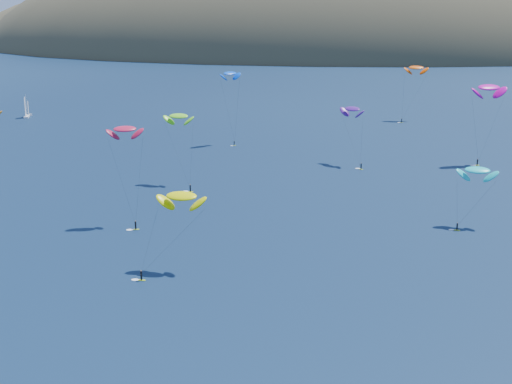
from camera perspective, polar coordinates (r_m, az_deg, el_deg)
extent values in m
ellipsoid|color=#3D3526|center=(635.24, 5.15, 10.28)|extent=(600.00, 300.00, 210.00)
ellipsoid|color=#3D3526|center=(685.73, -8.54, 11.07)|extent=(340.00, 240.00, 120.00)
ellipsoid|color=slate|center=(875.42, -19.45, 11.74)|extent=(240.00, 180.00, 44.00)
cube|color=white|center=(314.27, -17.85, 5.77)|extent=(3.48, 6.90, 0.80)
cylinder|color=white|center=(313.91, -17.89, 6.62)|extent=(0.12, 0.12, 9.34)
cube|color=#BFE018|center=(136.79, -9.15, -6.98)|extent=(1.53, 0.53, 0.08)
cylinder|color=black|center=(136.42, -9.16, -6.62)|extent=(0.35, 0.35, 1.61)
sphere|color=#8C6047|center=(136.07, -9.18, -6.26)|extent=(0.27, 0.27, 0.27)
ellipsoid|color=#EAEB02|center=(137.41, -5.98, -0.32)|extent=(9.57, 4.93, 5.19)
cube|color=#BFE018|center=(191.95, -5.27, 0.03)|extent=(1.59, 0.63, 0.09)
cylinder|color=black|center=(191.68, -5.28, 0.31)|extent=(0.36, 0.36, 1.65)
sphere|color=#8C6047|center=(191.42, -5.29, 0.59)|extent=(0.28, 0.28, 0.28)
ellipsoid|color=#6FE31F|center=(198.45, -6.21, 6.07)|extent=(8.69, 4.81, 4.63)
cube|color=#BFE018|center=(246.27, -1.76, 3.74)|extent=(1.18, 1.07, 0.07)
cylinder|color=black|center=(246.10, -1.76, 3.92)|extent=(0.29, 0.29, 1.32)
sphere|color=#8C6047|center=(245.94, -1.76, 4.09)|extent=(0.22, 0.22, 0.22)
ellipsoid|color=#0048E5|center=(247.17, -2.08, 9.47)|extent=(8.20, 7.70, 4.30)
cube|color=#BFE018|center=(167.79, 15.77, -2.96)|extent=(1.44, 0.61, 0.08)
cylinder|color=black|center=(167.51, 15.79, -2.67)|extent=(0.33, 0.33, 1.49)
sphere|color=#8C6047|center=(167.24, 15.81, -2.39)|extent=(0.25, 0.25, 0.25)
ellipsoid|color=#13C4C2|center=(169.74, 17.31, 1.69)|extent=(9.24, 5.32, 4.87)
cube|color=#BFE018|center=(216.62, 8.40, 1.81)|extent=(1.41, 1.28, 0.08)
cylinder|color=black|center=(216.39, 8.41, 2.05)|extent=(0.35, 0.35, 1.59)
sphere|color=#8C6047|center=(216.17, 8.42, 2.29)|extent=(0.27, 0.27, 0.27)
ellipsoid|color=#4D1681|center=(221.40, 7.71, 6.62)|extent=(9.00, 8.43, 4.71)
cube|color=#BFE018|center=(229.27, 17.27, 2.05)|extent=(1.67, 1.00, 0.09)
cylinder|color=black|center=(229.03, 17.29, 2.30)|extent=(0.38, 0.38, 1.72)
sphere|color=#8C6047|center=(228.80, 17.31, 2.54)|extent=(0.29, 0.29, 0.29)
ellipsoid|color=#D5019F|center=(230.13, 18.16, 7.96)|extent=(12.35, 8.86, 6.27)
cube|color=#BFE018|center=(164.17, -9.59, -2.98)|extent=(1.67, 0.92, 0.09)
cylinder|color=black|center=(163.84, -9.61, -2.65)|extent=(0.38, 0.38, 1.72)
sphere|color=#8C6047|center=(163.52, -9.63, -2.32)|extent=(0.29, 0.29, 0.29)
ellipsoid|color=#BC183C|center=(164.96, -10.45, 4.99)|extent=(8.67, 5.87, 4.43)
cube|color=#BFE018|center=(293.48, 11.57, 5.47)|extent=(1.33, 0.46, 0.07)
cylinder|color=black|center=(293.33, 11.58, 5.63)|extent=(0.31, 0.31, 1.40)
sphere|color=#8C6047|center=(293.18, 11.58, 5.78)|extent=(0.23, 0.23, 0.23)
ellipsoid|color=#F35003|center=(299.22, 12.71, 9.69)|extent=(9.50, 4.87, 5.16)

